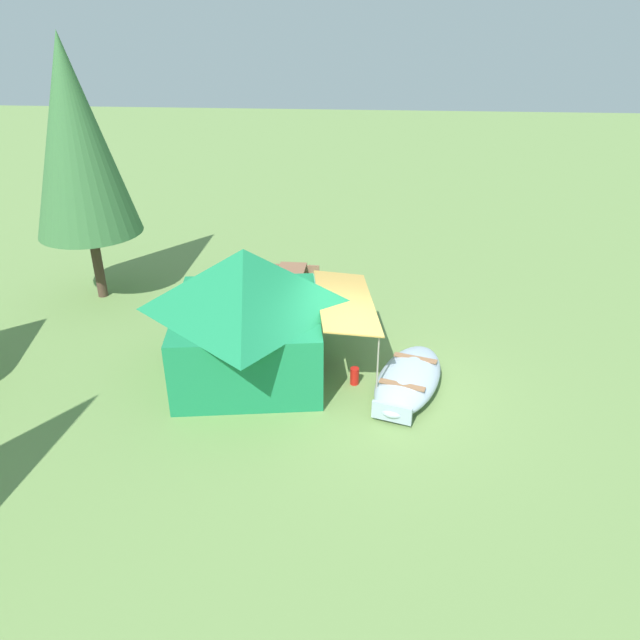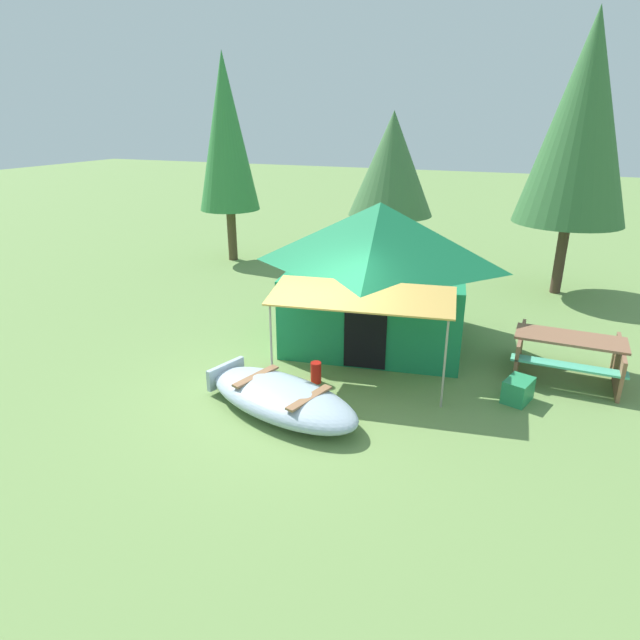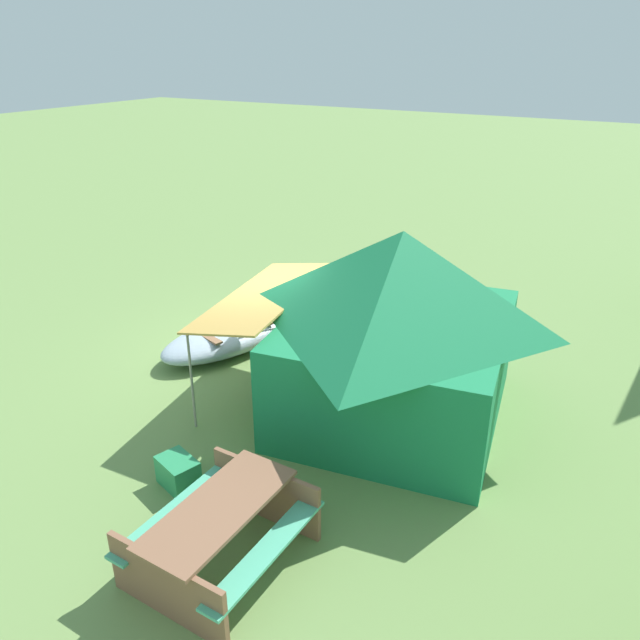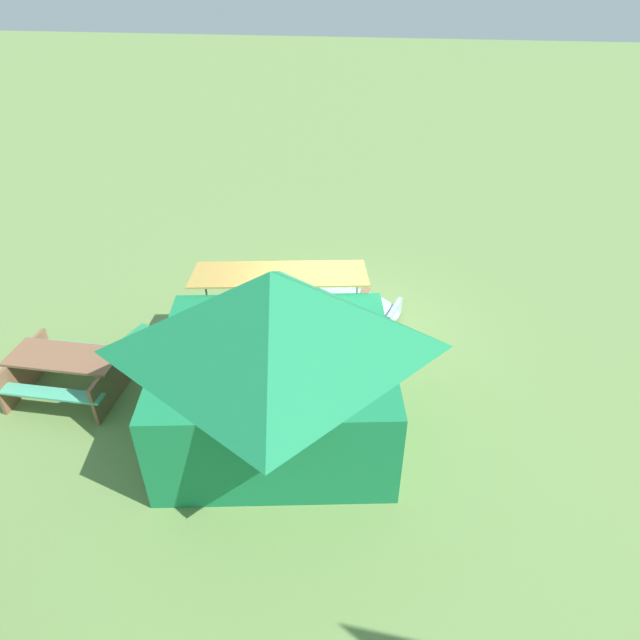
% 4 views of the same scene
% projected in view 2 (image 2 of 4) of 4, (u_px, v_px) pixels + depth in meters
% --- Properties ---
extents(ground_plane, '(80.00, 80.00, 0.00)m').
position_uv_depth(ground_plane, '(295.00, 390.00, 9.05)').
color(ground_plane, '#6E8F4C').
extents(beached_rowboat, '(3.01, 1.95, 0.48)m').
position_uv_depth(beached_rowboat, '(281.00, 397.00, 8.30)').
color(beached_rowboat, '#A3B4C6').
rests_on(beached_rowboat, ground_plane).
extents(canvas_cabin_tent, '(4.05, 4.70, 2.79)m').
position_uv_depth(canvas_cabin_tent, '(378.00, 271.00, 10.62)').
color(canvas_cabin_tent, '#1B804C').
rests_on(canvas_cabin_tent, ground_plane).
extents(picnic_table, '(1.83, 1.48, 0.75)m').
position_uv_depth(picnic_table, '(568.00, 352.00, 9.36)').
color(picnic_table, '#8A5C42').
rests_on(picnic_table, ground_plane).
extents(cooler_box, '(0.51, 0.60, 0.38)m').
position_uv_depth(cooler_box, '(518.00, 390.00, 8.63)').
color(cooler_box, '#298F57').
rests_on(cooler_box, ground_plane).
extents(fuel_can, '(0.26, 0.26, 0.38)m').
position_uv_depth(fuel_can, '(316.00, 372.00, 9.24)').
color(fuel_can, red).
rests_on(fuel_can, ground_plane).
extents(pine_tree_back_left, '(2.63, 2.63, 6.63)m').
position_uv_depth(pine_tree_back_left, '(583.00, 121.00, 12.54)').
color(pine_tree_back_left, '#493429').
rests_on(pine_tree_back_left, ground_plane).
extents(pine_tree_back_right, '(2.67, 2.67, 4.49)m').
position_uv_depth(pine_tree_back_right, '(392.00, 165.00, 16.62)').
color(pine_tree_back_right, brown).
rests_on(pine_tree_back_right, ground_plane).
extents(pine_tree_far_center, '(1.83, 1.83, 6.09)m').
position_uv_depth(pine_tree_far_center, '(226.00, 134.00, 15.90)').
color(pine_tree_far_center, brown).
rests_on(pine_tree_far_center, ground_plane).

